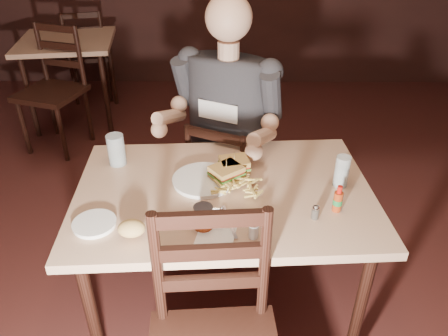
{
  "coord_description": "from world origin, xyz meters",
  "views": [
    {
      "loc": [
        -0.14,
        -1.34,
        1.85
      ],
      "look_at": [
        -0.16,
        0.25,
        0.85
      ],
      "focal_mm": 35.0,
      "sensor_mm": 36.0,
      "label": 1
    }
  ],
  "objects_px": {
    "hot_sauce": "(338,198)",
    "glass_left": "(116,150)",
    "syrup_dispenser": "(203,217)",
    "side_plate": "(95,224)",
    "chair_far": "(229,183)",
    "glass_right": "(342,171)",
    "diner": "(225,101)",
    "main_table": "(224,204)",
    "bg_table": "(67,49)",
    "bg_chair_far": "(88,54)",
    "bg_chair_near": "(51,92)",
    "dinner_plate": "(203,181)"
  },
  "relations": [
    {
      "from": "bg_chair_far",
      "to": "hot_sauce",
      "type": "relative_size",
      "value": 7.8
    },
    {
      "from": "main_table",
      "to": "glass_right",
      "type": "bearing_deg",
      "value": 4.69
    },
    {
      "from": "dinner_plate",
      "to": "glass_left",
      "type": "relative_size",
      "value": 1.78
    },
    {
      "from": "main_table",
      "to": "chair_far",
      "type": "distance_m",
      "value": 0.63
    },
    {
      "from": "glass_left",
      "to": "chair_far",
      "type": "bearing_deg",
      "value": 34.09
    },
    {
      "from": "diner",
      "to": "syrup_dispenser",
      "type": "distance_m",
      "value": 0.79
    },
    {
      "from": "bg_chair_far",
      "to": "syrup_dispenser",
      "type": "distance_m",
      "value": 3.39
    },
    {
      "from": "main_table",
      "to": "diner",
      "type": "xyz_separation_m",
      "value": [
        -0.0,
        0.52,
        0.26
      ]
    },
    {
      "from": "hot_sauce",
      "to": "glass_left",
      "type": "bearing_deg",
      "value": 159.82
    },
    {
      "from": "diner",
      "to": "glass_left",
      "type": "relative_size",
      "value": 6.98
    },
    {
      "from": "glass_left",
      "to": "glass_right",
      "type": "xyz_separation_m",
      "value": [
        1.01,
        -0.17,
        -0.0
      ]
    },
    {
      "from": "bg_chair_far",
      "to": "dinner_plate",
      "type": "relative_size",
      "value": 3.47
    },
    {
      "from": "glass_right",
      "to": "side_plate",
      "type": "distance_m",
      "value": 1.05
    },
    {
      "from": "glass_right",
      "to": "dinner_plate",
      "type": "bearing_deg",
      "value": 178.36
    },
    {
      "from": "diner",
      "to": "side_plate",
      "type": "height_order",
      "value": "diner"
    },
    {
      "from": "diner",
      "to": "side_plate",
      "type": "bearing_deg",
      "value": -98.29
    },
    {
      "from": "bg_chair_near",
      "to": "diner",
      "type": "xyz_separation_m",
      "value": [
        1.42,
        -1.23,
        0.46
      ]
    },
    {
      "from": "bg_chair_near",
      "to": "main_table",
      "type": "bearing_deg",
      "value": -32.9
    },
    {
      "from": "diner",
      "to": "main_table",
      "type": "bearing_deg",
      "value": -65.29
    },
    {
      "from": "dinner_plate",
      "to": "syrup_dispenser",
      "type": "distance_m",
      "value": 0.31
    },
    {
      "from": "main_table",
      "to": "chair_far",
      "type": "relative_size",
      "value": 1.57
    },
    {
      "from": "syrup_dispenser",
      "to": "side_plate",
      "type": "xyz_separation_m",
      "value": [
        -0.42,
        0.01,
        -0.04
      ]
    },
    {
      "from": "chair_far",
      "to": "glass_left",
      "type": "xyz_separation_m",
      "value": [
        -0.53,
        -0.36,
        0.42
      ]
    },
    {
      "from": "bg_table",
      "to": "glass_left",
      "type": "bearing_deg",
      "value": -66.28
    },
    {
      "from": "bg_chair_far",
      "to": "side_plate",
      "type": "xyz_separation_m",
      "value": [
        0.92,
        -3.09,
        0.32
      ]
    },
    {
      "from": "glass_left",
      "to": "syrup_dispenser",
      "type": "xyz_separation_m",
      "value": [
        0.43,
        -0.46,
        -0.03
      ]
    },
    {
      "from": "dinner_plate",
      "to": "hot_sauce",
      "type": "distance_m",
      "value": 0.59
    },
    {
      "from": "diner",
      "to": "side_plate",
      "type": "relative_size",
      "value": 6.35
    },
    {
      "from": "dinner_plate",
      "to": "hot_sauce",
      "type": "xyz_separation_m",
      "value": [
        0.55,
        -0.2,
        0.05
      ]
    },
    {
      "from": "diner",
      "to": "glass_right",
      "type": "xyz_separation_m",
      "value": [
        0.51,
        -0.48,
        -0.12
      ]
    },
    {
      "from": "main_table",
      "to": "glass_left",
      "type": "bearing_deg",
      "value": 157.07
    },
    {
      "from": "bg_table",
      "to": "glass_right",
      "type": "xyz_separation_m",
      "value": [
        1.93,
        -2.25,
        0.16
      ]
    },
    {
      "from": "bg_chair_far",
      "to": "hot_sauce",
      "type": "distance_m",
      "value": 3.54
    },
    {
      "from": "main_table",
      "to": "bg_chair_far",
      "type": "xyz_separation_m",
      "value": [
        -1.42,
        2.85,
        -0.23
      ]
    },
    {
      "from": "bg_chair_far",
      "to": "glass_left",
      "type": "relative_size",
      "value": 6.17
    },
    {
      "from": "chair_far",
      "to": "glass_right",
      "type": "bearing_deg",
      "value": 157.37
    },
    {
      "from": "bg_table",
      "to": "bg_chair_near",
      "type": "bearing_deg",
      "value": -90.0
    },
    {
      "from": "bg_chair_near",
      "to": "side_plate",
      "type": "bearing_deg",
      "value": -47.14
    },
    {
      "from": "hot_sauce",
      "to": "glass_right",
      "type": "bearing_deg",
      "value": 73.9
    },
    {
      "from": "main_table",
      "to": "bg_chair_near",
      "type": "relative_size",
      "value": 1.34
    },
    {
      "from": "bg_table",
      "to": "glass_left",
      "type": "xyz_separation_m",
      "value": [
        0.91,
        -2.08,
        0.16
      ]
    },
    {
      "from": "chair_far",
      "to": "syrup_dispenser",
      "type": "relative_size",
      "value": 8.6
    },
    {
      "from": "chair_far",
      "to": "side_plate",
      "type": "xyz_separation_m",
      "value": [
        -0.52,
        -0.81,
        0.35
      ]
    },
    {
      "from": "chair_far",
      "to": "glass_right",
      "type": "relative_size",
      "value": 5.93
    },
    {
      "from": "glass_right",
      "to": "syrup_dispenser",
      "type": "height_order",
      "value": "glass_right"
    },
    {
      "from": "bg_chair_far",
      "to": "bg_chair_near",
      "type": "xyz_separation_m",
      "value": [
        0.0,
        -1.1,
        0.04
      ]
    },
    {
      "from": "hot_sauce",
      "to": "syrup_dispenser",
      "type": "relative_size",
      "value": 1.2
    },
    {
      "from": "hot_sauce",
      "to": "bg_chair_near",
      "type": "bearing_deg",
      "value": 134.83
    },
    {
      "from": "hot_sauce",
      "to": "syrup_dispenser",
      "type": "xyz_separation_m",
      "value": [
        -0.53,
        -0.11,
        -0.01
      ]
    },
    {
      "from": "syrup_dispenser",
      "to": "side_plate",
      "type": "relative_size",
      "value": 0.6
    }
  ]
}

